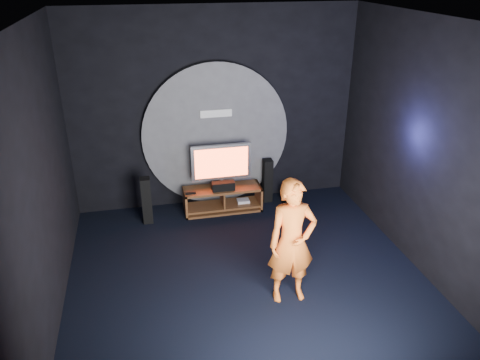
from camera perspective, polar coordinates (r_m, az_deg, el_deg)
name	(u,v)px	position (r m, az deg, el deg)	size (l,w,h in m)	color
floor	(247,278)	(6.82, 0.91, -11.81)	(5.00, 5.00, 0.00)	black
back_wall	(215,110)	(8.25, -3.07, 8.52)	(5.00, 0.04, 3.50)	black
front_wall	(321,286)	(3.88, 9.89, -12.62)	(5.00, 0.04, 3.50)	black
left_wall	(40,184)	(5.92, -23.21, -0.41)	(0.04, 5.00, 3.50)	black
right_wall	(425,150)	(6.93, 21.61, 3.46)	(0.04, 5.00, 3.50)	black
ceiling	(250,20)	(5.49, 1.17, 18.89)	(5.00, 5.00, 0.01)	black
wall_disc_panel	(216,135)	(8.34, -2.94, 5.46)	(2.60, 0.11, 2.60)	#515156
media_console	(223,200)	(8.43, -2.09, -2.51)	(1.38, 0.45, 0.45)	brown
tv	(221,164)	(8.19, -2.30, 1.97)	(1.05, 0.22, 0.79)	#AAAAB1
center_speaker	(223,186)	(8.20, -2.06, -0.74)	(0.40, 0.15, 0.15)	black
remote	(191,193)	(8.13, -6.03, -1.63)	(0.18, 0.05, 0.02)	black
tower_speaker_left	(147,200)	(8.11, -11.32, -2.46)	(0.17, 0.18, 0.83)	black
tower_speaker_right	(267,180)	(8.68, 3.36, -0.06)	(0.17, 0.18, 0.83)	black
subwoofer	(292,196)	(8.68, 6.34, -1.95)	(0.31, 0.31, 0.35)	black
player	(292,242)	(6.03, 6.34, -7.54)	(0.63, 0.41, 1.72)	orange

